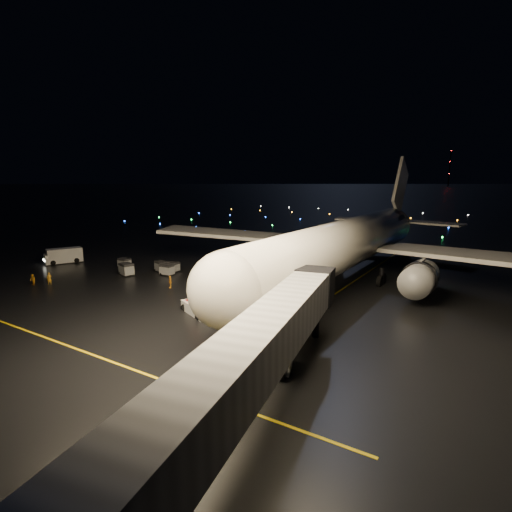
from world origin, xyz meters
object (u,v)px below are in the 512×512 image
object	(u,v)px
pushback_tug	(266,359)
crew_c	(170,282)
crew_a	(49,279)
baggage_cart_0	(167,270)
belt_loader	(199,298)
service_truck	(65,255)
airliner	(356,215)
baggage_cart_2	(126,269)
baggage_cart_1	(173,267)
crew_b	(33,280)
baggage_cart_4	(124,263)
baggage_cart_3	(161,266)

from	to	relation	value
pushback_tug	crew_c	distance (m)	26.37
pushback_tug	crew_a	distance (m)	38.56
pushback_tug	baggage_cart_0	bearing A→B (deg)	126.64
belt_loader	crew_a	xyz separation A→B (m)	(-25.40, -1.59, -0.93)
service_truck	airliner	bearing A→B (deg)	42.50
baggage_cart_2	crew_a	bearing A→B (deg)	-101.46
airliner	crew_a	size ratio (longest dim) A/B	38.61
airliner	pushback_tug	bearing A→B (deg)	-82.87
belt_loader	baggage_cart_2	bearing A→B (deg)	-176.33
airliner	baggage_cart_1	bearing A→B (deg)	-156.04
crew_b	baggage_cart_4	xyz separation A→B (m)	(1.92, 14.00, 0.01)
crew_b	baggage_cart_0	world-z (taller)	baggage_cart_0
service_truck	baggage_cart_4	distance (m)	12.37
baggage_cart_1	baggage_cart_3	bearing A→B (deg)	-153.95
airliner	crew_c	distance (m)	27.68
pushback_tug	baggage_cart_1	distance (m)	35.57
airliner	service_truck	bearing A→B (deg)	-160.31
belt_loader	service_truck	xyz separation A→B (m)	(-36.97, 8.16, -0.48)
service_truck	baggage_cart_0	xyz separation A→B (m)	(21.49, 2.83, -0.48)
airliner	service_truck	xyz separation A→B (m)	(-45.96, -16.14, -7.96)
baggage_cart_3	baggage_cart_4	xyz separation A→B (m)	(-6.96, -1.32, -0.03)
pushback_tug	service_truck	world-z (taller)	service_truck
pushback_tug	service_truck	size ratio (longest dim) A/B	0.55
baggage_cart_0	baggage_cart_2	world-z (taller)	baggage_cart_2
baggage_cart_2	baggage_cart_3	world-z (taller)	baggage_cart_2
belt_loader	baggage_cart_2	world-z (taller)	belt_loader
airliner	pushback_tug	size ratio (longest dim) A/B	16.86
airliner	baggage_cart_2	xyz separation A→B (m)	(-29.54, -16.68, -8.32)
belt_loader	baggage_cart_1	xyz separation A→B (m)	(-16.34, 13.23, -1.02)
crew_c	baggage_cart_1	xyz separation A→B (m)	(-6.31, 7.20, -0.07)
service_truck	crew_c	xyz separation A→B (m)	(26.95, -2.13, -0.48)
crew_b	baggage_cart_2	xyz separation A→B (m)	(6.29, 10.71, 0.14)
crew_c	baggage_cart_2	world-z (taller)	baggage_cart_2
belt_loader	crew_b	bearing A→B (deg)	-149.42
pushback_tug	baggage_cart_4	bearing A→B (deg)	133.79
airliner	baggage_cart_3	world-z (taller)	airliner
crew_a	baggage_cart_2	size ratio (longest dim) A/B	0.77
baggage_cart_2	baggage_cart_4	xyz separation A→B (m)	(-4.37, 3.29, -0.13)
crew_a	baggage_cart_1	distance (m)	17.37
pushback_tug	baggage_cart_2	size ratio (longest dim) A/B	1.76
baggage_cart_2	baggage_cart_3	bearing A→B (deg)	76.96
service_truck	crew_b	size ratio (longest dim) A/B	4.43
service_truck	crew_b	world-z (taller)	service_truck
airliner	baggage_cart_0	world-z (taller)	airliner
belt_loader	baggage_cart_2	xyz separation A→B (m)	(-20.56, 7.62, -0.84)
crew_b	baggage_cart_3	bearing A→B (deg)	63.44
baggage_cart_4	baggage_cart_0	bearing A→B (deg)	3.27
crew_a	crew_c	distance (m)	17.16
service_truck	baggage_cart_3	world-z (taller)	service_truck
pushback_tug	baggage_cart_2	distance (m)	36.47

